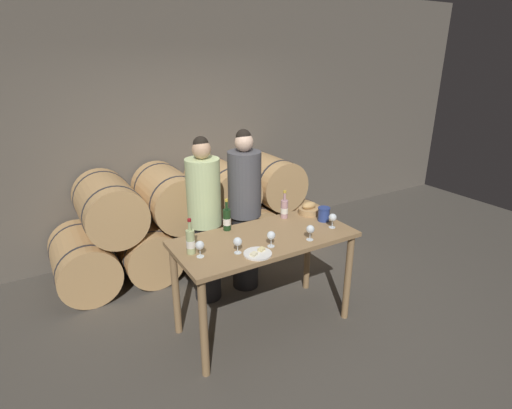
{
  "coord_description": "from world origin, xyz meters",
  "views": [
    {
      "loc": [
        -1.66,
        -2.66,
        2.39
      ],
      "look_at": [
        0.0,
        0.15,
        1.16
      ],
      "focal_mm": 28.0,
      "sensor_mm": 36.0,
      "label": 1
    }
  ],
  "objects_px": {
    "wine_glass_right": "(310,230)",
    "wine_bottle_red": "(227,219)",
    "tasting_table": "(265,250)",
    "blue_crock": "(324,214)",
    "wine_glass_center": "(271,236)",
    "wine_glass_left": "(238,242)",
    "wine_glass_far_left": "(200,246)",
    "person_left": "(205,221)",
    "wine_bottle_rose": "(284,209)",
    "bread_basket": "(309,209)",
    "person_right": "(245,211)",
    "wine_glass_far_right": "(333,218)",
    "cheese_plate": "(258,253)",
    "wine_bottle_white": "(191,241)"
  },
  "relations": [
    {
      "from": "person_left",
      "to": "cheese_plate",
      "type": "distance_m",
      "value": 0.94
    },
    {
      "from": "wine_bottle_rose",
      "to": "cheese_plate",
      "type": "height_order",
      "value": "wine_bottle_rose"
    },
    {
      "from": "person_right",
      "to": "wine_glass_center",
      "type": "relative_size",
      "value": 12.75
    },
    {
      "from": "bread_basket",
      "to": "wine_glass_left",
      "type": "relative_size",
      "value": 1.52
    },
    {
      "from": "wine_bottle_red",
      "to": "wine_glass_far_right",
      "type": "bearing_deg",
      "value": -27.71
    },
    {
      "from": "cheese_plate",
      "to": "wine_glass_far_left",
      "type": "height_order",
      "value": "wine_glass_far_left"
    },
    {
      "from": "wine_bottle_rose",
      "to": "blue_crock",
      "type": "xyz_separation_m",
      "value": [
        0.28,
        -0.25,
        -0.02
      ]
    },
    {
      "from": "person_right",
      "to": "wine_bottle_white",
      "type": "distance_m",
      "value": 1.08
    },
    {
      "from": "wine_bottle_red",
      "to": "blue_crock",
      "type": "relative_size",
      "value": 2.22
    },
    {
      "from": "tasting_table",
      "to": "bread_basket",
      "type": "relative_size",
      "value": 7.72
    },
    {
      "from": "blue_crock",
      "to": "wine_glass_left",
      "type": "height_order",
      "value": "wine_glass_left"
    },
    {
      "from": "tasting_table",
      "to": "wine_glass_left",
      "type": "bearing_deg",
      "value": -156.62
    },
    {
      "from": "wine_glass_right",
      "to": "wine_bottle_red",
      "type": "bearing_deg",
      "value": 133.13
    },
    {
      "from": "person_right",
      "to": "wine_glass_far_left",
      "type": "xyz_separation_m",
      "value": [
        -0.81,
        -0.74,
        0.13
      ]
    },
    {
      "from": "person_left",
      "to": "wine_bottle_rose",
      "type": "distance_m",
      "value": 0.79
    },
    {
      "from": "wine_bottle_white",
      "to": "wine_glass_far_left",
      "type": "xyz_separation_m",
      "value": [
        0.04,
        -0.09,
        -0.01
      ]
    },
    {
      "from": "wine_glass_far_left",
      "to": "wine_bottle_white",
      "type": "bearing_deg",
      "value": 112.52
    },
    {
      "from": "tasting_table",
      "to": "wine_glass_far_left",
      "type": "bearing_deg",
      "value": -174.93
    },
    {
      "from": "cheese_plate",
      "to": "person_right",
      "type": "bearing_deg",
      "value": 66.55
    },
    {
      "from": "wine_glass_right",
      "to": "person_right",
      "type": "bearing_deg",
      "value": 96.76
    },
    {
      "from": "wine_bottle_red",
      "to": "wine_glass_far_right",
      "type": "height_order",
      "value": "wine_bottle_red"
    },
    {
      "from": "wine_bottle_white",
      "to": "cheese_plate",
      "type": "height_order",
      "value": "wine_bottle_white"
    },
    {
      "from": "cheese_plate",
      "to": "wine_glass_far_left",
      "type": "xyz_separation_m",
      "value": [
        -0.4,
        0.2,
        0.09
      ]
    },
    {
      "from": "person_right",
      "to": "wine_glass_left",
      "type": "distance_m",
      "value": 1.0
    },
    {
      "from": "wine_bottle_red",
      "to": "wine_glass_center",
      "type": "distance_m",
      "value": 0.51
    },
    {
      "from": "cheese_plate",
      "to": "wine_glass_far_left",
      "type": "bearing_deg",
      "value": 154.01
    },
    {
      "from": "person_right",
      "to": "wine_bottle_red",
      "type": "xyz_separation_m",
      "value": [
        -0.4,
        -0.39,
        0.14
      ]
    },
    {
      "from": "wine_bottle_rose",
      "to": "tasting_table",
      "type": "bearing_deg",
      "value": -145.29
    },
    {
      "from": "wine_bottle_red",
      "to": "wine_bottle_rose",
      "type": "bearing_deg",
      "value": -2.33
    },
    {
      "from": "person_left",
      "to": "blue_crock",
      "type": "bearing_deg",
      "value": -35.82
    },
    {
      "from": "tasting_table",
      "to": "bread_basket",
      "type": "distance_m",
      "value": 0.72
    },
    {
      "from": "wine_glass_far_left",
      "to": "wine_glass_far_right",
      "type": "height_order",
      "value": "same"
    },
    {
      "from": "wine_glass_left",
      "to": "wine_glass_far_left",
      "type": "bearing_deg",
      "value": 161.75
    },
    {
      "from": "blue_crock",
      "to": "bread_basket",
      "type": "bearing_deg",
      "value": 92.55
    },
    {
      "from": "person_right",
      "to": "blue_crock",
      "type": "distance_m",
      "value": 0.83
    },
    {
      "from": "wine_glass_center",
      "to": "wine_glass_far_right",
      "type": "bearing_deg",
      "value": 3.13
    },
    {
      "from": "person_left",
      "to": "cheese_plate",
      "type": "bearing_deg",
      "value": -87.6
    },
    {
      "from": "wine_glass_right",
      "to": "wine_glass_far_right",
      "type": "height_order",
      "value": "same"
    },
    {
      "from": "person_left",
      "to": "wine_bottle_rose",
      "type": "height_order",
      "value": "person_left"
    },
    {
      "from": "person_left",
      "to": "bread_basket",
      "type": "bearing_deg",
      "value": -26.43
    },
    {
      "from": "wine_bottle_rose",
      "to": "bread_basket",
      "type": "distance_m",
      "value": 0.27
    },
    {
      "from": "wine_glass_center",
      "to": "wine_glass_far_right",
      "type": "distance_m",
      "value": 0.69
    },
    {
      "from": "person_right",
      "to": "tasting_table",
      "type": "bearing_deg",
      "value": -105.15
    },
    {
      "from": "wine_bottle_white",
      "to": "wine_glass_left",
      "type": "bearing_deg",
      "value": -30.0
    },
    {
      "from": "wine_glass_right",
      "to": "wine_glass_far_right",
      "type": "bearing_deg",
      "value": 16.96
    },
    {
      "from": "tasting_table",
      "to": "blue_crock",
      "type": "height_order",
      "value": "blue_crock"
    },
    {
      "from": "tasting_table",
      "to": "person_right",
      "type": "bearing_deg",
      "value": 74.85
    },
    {
      "from": "wine_glass_left",
      "to": "wine_glass_right",
      "type": "relative_size",
      "value": 1.0
    },
    {
      "from": "person_right",
      "to": "wine_bottle_rose",
      "type": "xyz_separation_m",
      "value": [
        0.2,
        -0.42,
        0.13
      ]
    },
    {
      "from": "wine_bottle_red",
      "to": "cheese_plate",
      "type": "relative_size",
      "value": 1.3
    }
  ]
}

